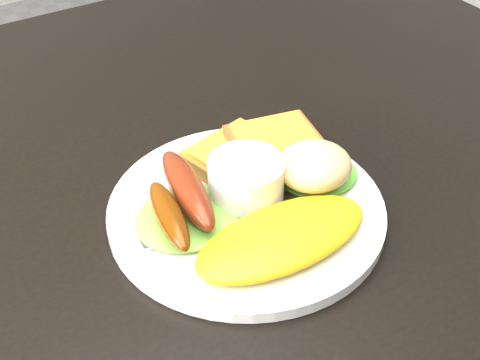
% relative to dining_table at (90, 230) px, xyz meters
% --- Properties ---
extents(dining_table, '(1.20, 0.80, 0.04)m').
position_rel_dining_table_xyz_m(dining_table, '(0.00, 0.00, 0.00)').
color(dining_table, black).
rests_on(dining_table, ground).
extents(plate, '(0.23, 0.23, 0.01)m').
position_rel_dining_table_xyz_m(plate, '(0.11, -0.08, 0.03)').
color(plate, white).
rests_on(plate, dining_table).
extents(lettuce_left, '(0.11, 0.10, 0.01)m').
position_rel_dining_table_xyz_m(lettuce_left, '(0.06, -0.07, 0.04)').
color(lettuce_left, '#6AA330').
rests_on(lettuce_left, plate).
extents(lettuce_right, '(0.08, 0.07, 0.01)m').
position_rel_dining_table_xyz_m(lettuce_right, '(0.19, -0.08, 0.04)').
color(lettuce_right, '#449124').
rests_on(lettuce_right, plate).
extents(omelette, '(0.15, 0.07, 0.02)m').
position_rel_dining_table_xyz_m(omelette, '(0.11, -0.13, 0.04)').
color(omelette, yellow).
rests_on(omelette, plate).
extents(sausage_a, '(0.04, 0.09, 0.02)m').
position_rel_dining_table_xyz_m(sausage_a, '(0.04, -0.07, 0.05)').
color(sausage_a, '#5C2800').
rests_on(sausage_a, lettuce_left).
extents(sausage_b, '(0.04, 0.11, 0.03)m').
position_rel_dining_table_xyz_m(sausage_b, '(0.07, -0.05, 0.05)').
color(sausage_b, maroon).
rests_on(sausage_b, lettuce_left).
extents(ramekin, '(0.08, 0.08, 0.04)m').
position_rel_dining_table_xyz_m(ramekin, '(0.12, -0.07, 0.05)').
color(ramekin, white).
rests_on(ramekin, plate).
extents(toast_a, '(0.10, 0.10, 0.01)m').
position_rel_dining_table_xyz_m(toast_a, '(0.14, -0.03, 0.04)').
color(toast_a, olive).
rests_on(toast_a, plate).
extents(toast_b, '(0.09, 0.09, 0.01)m').
position_rel_dining_table_xyz_m(toast_b, '(0.17, -0.04, 0.05)').
color(toast_b, brown).
rests_on(toast_b, toast_a).
extents(potato_salad, '(0.07, 0.07, 0.03)m').
position_rel_dining_table_xyz_m(potato_salad, '(0.17, -0.09, 0.06)').
color(potato_salad, beige).
rests_on(potato_salad, lettuce_right).
extents(fork, '(0.14, 0.02, 0.00)m').
position_rel_dining_table_xyz_m(fork, '(0.09, -0.08, 0.03)').
color(fork, '#ADAFB7').
rests_on(fork, plate).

